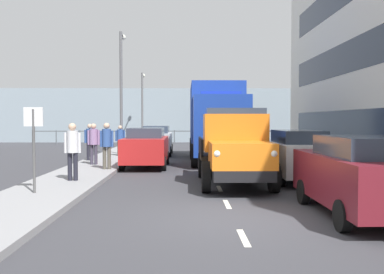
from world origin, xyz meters
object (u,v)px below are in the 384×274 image
at_px(car_red_oppositeside_0, 146,147).
at_px(pedestrian_by_lamp, 90,139).
at_px(car_silver_oppositeside_1, 156,140).
at_px(pedestrian_in_dark_coat, 120,138).
at_px(lorry_cargo_blue, 216,120).
at_px(pedestrian_couple_b, 107,142).
at_px(pedestrian_strolling, 94,140).
at_px(truck_vintage_orange, 235,148).
at_px(lamp_post_far, 143,101).
at_px(street_sign, 34,135).
at_px(pedestrian_near_railing, 72,146).
at_px(lamp_post_promenade, 121,82).
at_px(car_maroon_kerbside_near, 362,175).
at_px(car_white_kerbside_1, 297,154).

height_order(car_red_oppositeside_0, pedestrian_by_lamp, pedestrian_by_lamp).
xyz_separation_m(car_red_oppositeside_0, pedestrian_by_lamp, (2.81, -1.64, 0.28)).
distance_m(car_silver_oppositeside_1, pedestrian_in_dark_coat, 2.83).
xyz_separation_m(lorry_cargo_blue, pedestrian_couple_b, (4.60, 4.63, -0.86)).
height_order(car_red_oppositeside_0, pedestrian_strolling, pedestrian_strolling).
distance_m(lorry_cargo_blue, pedestrian_in_dark_coat, 5.35).
xyz_separation_m(car_silver_oppositeside_1, pedestrian_in_dark_coat, (1.78, 2.20, 0.21)).
height_order(truck_vintage_orange, pedestrian_strolling, truck_vintage_orange).
distance_m(car_silver_oppositeside_1, pedestrian_by_lamp, 5.55).
distance_m(lamp_post_far, street_sign, 24.69).
distance_m(truck_vintage_orange, car_silver_oppositeside_1, 12.10).
bearing_deg(street_sign, pedestrian_near_railing, -99.94).
bearing_deg(lorry_cargo_blue, pedestrian_near_railing, 56.69).
distance_m(pedestrian_couple_b, lamp_post_promenade, 8.21).
height_order(car_silver_oppositeside_1, pedestrian_in_dark_coat, pedestrian_in_dark_coat).
relative_size(pedestrian_near_railing, pedestrian_couple_b, 1.01).
bearing_deg(pedestrian_by_lamp, lamp_post_far, -93.30).
height_order(pedestrian_strolling, pedestrian_in_dark_coat, pedestrian_strolling).
bearing_deg(pedestrian_couple_b, lamp_post_far, -88.31).
height_order(pedestrian_by_lamp, lamp_post_far, lamp_post_far).
xyz_separation_m(pedestrian_strolling, pedestrian_in_dark_coat, (-0.45, -4.47, -0.09)).
distance_m(pedestrian_strolling, street_sign, 7.12).
bearing_deg(pedestrian_by_lamp, lorry_cargo_blue, -170.30).
bearing_deg(pedestrian_in_dark_coat, pedestrian_strolling, 84.29).
bearing_deg(pedestrian_in_dark_coat, car_maroon_kerbside_near, 117.97).
bearing_deg(pedestrian_couple_b, pedestrian_by_lamp, -67.85).
distance_m(pedestrian_near_railing, lamp_post_far, 22.46).
bearing_deg(lamp_post_promenade, pedestrian_by_lamp, 77.35).
bearing_deg(lorry_cargo_blue, car_maroon_kerbside_near, 100.49).
relative_size(car_silver_oppositeside_1, pedestrian_by_lamp, 2.31).
relative_size(lamp_post_promenade, lamp_post_far, 1.17).
relative_size(car_red_oppositeside_0, pedestrian_in_dark_coat, 2.54).
bearing_deg(pedestrian_in_dark_coat, lorry_cargo_blue, 162.97).
bearing_deg(pedestrian_couple_b, truck_vintage_orange, 144.66).
xyz_separation_m(lorry_cargo_blue, pedestrian_in_dark_coat, (5.03, -1.54, -0.97)).
height_order(car_maroon_kerbside_near, pedestrian_couple_b, pedestrian_couple_b).
bearing_deg(car_silver_oppositeside_1, car_maroon_kerbside_near, 109.08).
distance_m(car_white_kerbside_1, pedestrian_couple_b, 7.21).
relative_size(car_white_kerbside_1, pedestrian_strolling, 2.35).
relative_size(lamp_post_promenade, street_sign, 3.06).
relative_size(lorry_cargo_blue, car_maroon_kerbside_near, 1.94).
distance_m(truck_vintage_orange, pedestrian_by_lamp, 9.19).
bearing_deg(lamp_post_promenade, lorry_cargo_blue, 149.95).
relative_size(pedestrian_couple_b, lamp_post_far, 0.31).
height_order(car_maroon_kerbside_near, pedestrian_strolling, pedestrian_strolling).
height_order(pedestrian_in_dark_coat, lamp_post_promenade, lamp_post_promenade).
bearing_deg(pedestrian_couple_b, car_red_oppositeside_0, -124.54).
bearing_deg(pedestrian_strolling, pedestrian_by_lamp, -72.79).
height_order(car_white_kerbside_1, pedestrian_near_railing, pedestrian_near_railing).
distance_m(lorry_cargo_blue, car_red_oppositeside_0, 4.37).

